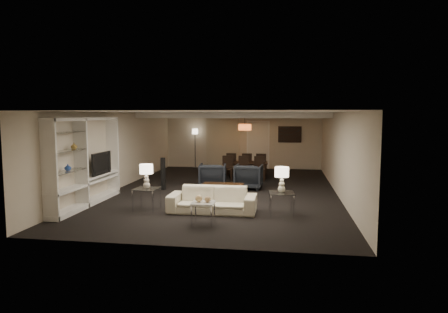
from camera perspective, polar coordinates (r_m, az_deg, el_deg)
floor at (r=12.81m, az=0.00°, el=-4.90°), size 11.00×11.00×0.00m
ceiling at (r=12.58m, az=0.00°, el=6.36°), size 7.00×11.00×0.02m
wall_back at (r=18.07m, az=2.68°, el=2.28°), size 7.00×0.02×2.50m
wall_front at (r=7.28m, az=-6.66°, el=-3.30°), size 7.00×0.02×2.50m
wall_left at (r=13.61m, az=-14.72°, el=0.86°), size 0.02×11.00×2.50m
wall_right at (r=12.58m, az=15.96°, el=0.42°), size 0.02×11.00×2.50m
ceiling_soffit at (r=16.04m, az=1.93°, el=5.92°), size 7.00×4.00×0.20m
curtains at (r=18.11m, az=-0.18°, el=2.13°), size 1.50×0.12×2.40m
door at (r=17.99m, az=4.88°, el=1.61°), size 0.90×0.05×2.10m
painting at (r=17.91m, az=9.38°, el=3.13°), size 0.95×0.04×0.65m
media_unit at (r=11.21m, az=-19.12°, el=-0.72°), size 0.38×3.40×2.35m
pendant_light at (r=16.02m, az=2.99°, el=4.20°), size 0.52×0.52×0.24m
sofa at (r=9.97m, az=-1.68°, el=-6.19°), size 2.17×0.85×0.63m
coffee_table at (r=11.54m, az=-0.22°, el=-5.04°), size 1.20×0.72×0.43m
armchair_left at (r=13.25m, az=-1.63°, el=-2.76°), size 0.95×0.97×0.81m
armchair_right at (r=13.09m, az=3.55°, el=-2.88°), size 0.91×0.93×0.81m
side_table_left at (r=10.42m, az=-10.96°, el=-5.99°), size 0.62×0.62×0.56m
side_table_right at (r=9.82m, az=8.19°, el=-6.67°), size 0.65×0.65×0.56m
table_lamp_left at (r=10.31m, az=-11.03°, el=-2.80°), size 0.37×0.37×0.62m
table_lamp_right at (r=9.71m, az=8.24°, el=-3.30°), size 0.34×0.34×0.62m
marble_table at (r=8.93m, az=-2.98°, el=-8.09°), size 0.51×0.51×0.50m
gold_gourd_a at (r=8.88m, az=-3.62°, el=-6.01°), size 0.16×0.16×0.16m
gold_gourd_b at (r=8.84m, az=-2.35°, el=-6.12°), size 0.14×0.14×0.14m
television at (r=11.74m, az=-17.58°, el=-0.94°), size 1.08×0.14×0.62m
vase_blue at (r=10.43m, az=-21.42°, el=-1.45°), size 0.16×0.16×0.17m
vase_amber at (r=10.66m, az=-20.64°, el=1.41°), size 0.15×0.15×0.16m
floor_speaker at (r=13.02m, az=-8.71°, el=-2.45°), size 0.14×0.14×1.05m
dining_table at (r=15.40m, az=3.03°, el=-1.92°), size 1.78×1.09×0.60m
chair_nl at (r=14.81m, az=0.46°, el=-1.66°), size 0.43×0.43×0.89m
chair_nm at (r=14.74m, az=2.77°, el=-1.71°), size 0.42×0.42×0.89m
chair_nr at (r=14.69m, az=5.10°, el=-1.75°), size 0.45×0.45×0.89m
chair_fl at (r=16.09m, az=1.14°, el=-1.05°), size 0.42×0.42×0.89m
chair_fm at (r=16.02m, az=3.27°, el=-1.09°), size 0.46×0.46×0.89m
chair_fr at (r=15.97m, az=5.41°, el=-1.13°), size 0.45×0.45×0.89m
floor_lamp at (r=18.15m, az=-4.15°, el=1.15°), size 0.30×0.30×1.79m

